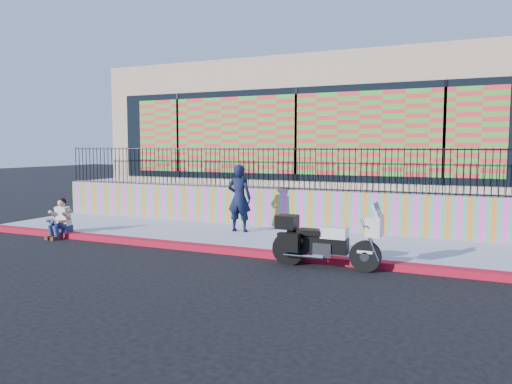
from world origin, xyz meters
The scene contains 10 objects.
ground centered at (0.00, 0.00, 0.00)m, with size 90.00×90.00×0.00m, color black.
red_curb centered at (0.00, 0.00, 0.07)m, with size 16.00×0.30×0.15m, color #A50B22.
sidewalk centered at (0.00, 1.65, 0.07)m, with size 16.00×3.00×0.15m, color #949DB2.
mural_wall centered at (0.00, 3.25, 0.70)m, with size 16.00×0.20×1.10m, color #FF43B3.
metal_fence centered at (0.00, 3.25, 1.85)m, with size 15.80×0.04×1.20m, color black, non-canonical shape.
elevated_platform centered at (0.00, 8.35, 0.62)m, with size 16.00×10.00×1.25m, color #949DB2.
storefront_building centered at (0.00, 8.13, 3.25)m, with size 14.00×8.06×4.00m.
police_motorcycle centered at (2.25, -0.40, 0.58)m, with size 2.24×0.74×1.39m.
police_officer centered at (-0.89, 2.04, 1.07)m, with size 0.67×0.44×1.85m, color black.
seated_man centered at (-5.25, -0.16, 0.45)m, with size 0.54×0.71×1.06m.
Camera 1 is at (5.12, -10.16, 2.48)m, focal length 35.00 mm.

